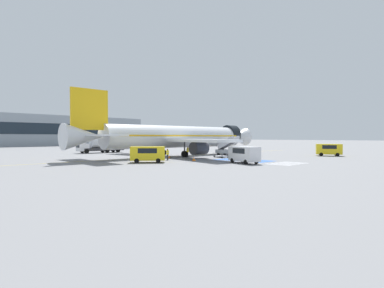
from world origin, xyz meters
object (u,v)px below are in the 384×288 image
(airliner, at_px, (177,137))
(fuel_tanker, at_px, (101,145))
(boarding_stairs_forward, at_px, (228,150))
(service_van_0, at_px, (329,149))
(service_van_1, at_px, (148,153))
(ground_crew_1, at_px, (168,154))
(service_van_2, at_px, (244,153))
(ground_crew_0, at_px, (188,151))
(traffic_cone_2, at_px, (247,154))
(baggage_cart, at_px, (221,156))
(traffic_cone_0, at_px, (169,157))
(terminal_building, at_px, (43,131))
(traffic_cone_1, at_px, (194,159))

(airliner, xyz_separation_m, fuel_tanker, (-4.50, 20.50, -1.78))
(boarding_stairs_forward, distance_m, service_van_0, 18.59)
(airliner, bearing_deg, service_van_1, -56.30)
(service_van_1, relative_size, ground_crew_1, 2.87)
(service_van_1, relative_size, service_van_2, 0.99)
(ground_crew_0, bearing_deg, traffic_cone_2, -40.08)
(baggage_cart, relative_size, traffic_cone_0, 5.93)
(boarding_stairs_forward, distance_m, terminal_building, 89.82)
(service_van_0, bearing_deg, fuel_tanker, -85.49)
(service_van_0, height_order, terminal_building, terminal_building)
(ground_crew_1, distance_m, traffic_cone_0, 4.17)
(airliner, relative_size, traffic_cone_0, 85.47)
(traffic_cone_1, xyz_separation_m, terminal_building, (9.62, 94.72, 5.74))
(traffic_cone_0, relative_size, traffic_cone_2, 0.80)
(traffic_cone_0, bearing_deg, fuel_tanker, 89.43)
(baggage_cart, height_order, traffic_cone_0, baggage_cart)
(fuel_tanker, xyz_separation_m, traffic_cone_1, (-1.14, -30.52, -1.45))
(ground_crew_0, relative_size, traffic_cone_2, 3.06)
(service_van_1, distance_m, terminal_building, 93.89)
(terminal_building, bearing_deg, service_van_2, -94.40)
(service_van_2, bearing_deg, service_van_0, 11.90)
(baggage_cart, distance_m, traffic_cone_1, 8.47)
(boarding_stairs_forward, height_order, service_van_2, boarding_stairs_forward)
(boarding_stairs_forward, bearing_deg, ground_crew_0, 174.25)
(service_van_0, relative_size, ground_crew_0, 2.63)
(boarding_stairs_forward, relative_size, service_van_0, 1.09)
(fuel_tanker, bearing_deg, traffic_cone_1, -178.83)
(baggage_cart, xyz_separation_m, terminal_building, (1.32, 93.01, 5.79))
(service_van_1, xyz_separation_m, baggage_cart, (14.92, -0.65, -1.05))
(boarding_stairs_forward, height_order, terminal_building, terminal_building)
(boarding_stairs_forward, relative_size, baggage_cart, 1.86)
(service_van_1, height_order, traffic_cone_0, service_van_1)
(ground_crew_1, distance_m, traffic_cone_2, 17.98)
(traffic_cone_1, xyz_separation_m, traffic_cone_2, (15.94, 1.75, -0.01))
(ground_crew_0, bearing_deg, baggage_cart, -71.23)
(service_van_0, bearing_deg, ground_crew_0, -64.40)
(ground_crew_0, bearing_deg, airliner, 60.71)
(service_van_2, bearing_deg, airliner, 93.54)
(service_van_1, height_order, service_van_2, service_van_2)
(fuel_tanker, xyz_separation_m, ground_crew_0, (3.73, -24.06, -0.69))
(boarding_stairs_forward, relative_size, fuel_tanker, 0.51)
(airliner, relative_size, traffic_cone_1, 66.89)
(airliner, height_order, baggage_cart, airliner)
(airliner, relative_size, baggage_cart, 14.42)
(service_van_1, xyz_separation_m, traffic_cone_0, (7.53, 4.38, -1.07))
(service_van_1, bearing_deg, service_van_0, -71.83)
(airliner, bearing_deg, fuel_tanker, -165.82)
(service_van_0, relative_size, traffic_cone_1, 7.90)
(airliner, distance_m, service_van_2, 18.32)
(service_van_1, height_order, ground_crew_1, service_van_1)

